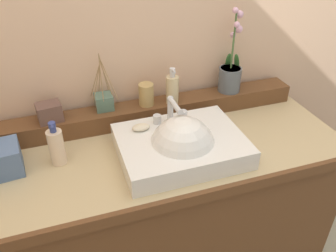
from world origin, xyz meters
TOP-DOWN VIEW (x-y plane):
  - vanity_cabinet at (0.00, -0.00)m, footprint 1.48×0.59m
  - back_ledge at (0.00, 0.22)m, footprint 1.40×0.11m
  - sink_basin at (0.06, -0.07)m, footprint 0.47×0.36m
  - soap_bar at (-0.07, 0.03)m, footprint 0.07×0.04m
  - potted_plant at (0.41, 0.23)m, footprint 0.11×0.11m
  - soap_dispenser at (0.12, 0.20)m, footprint 0.05×0.06m
  - tumbler_cup at (0.01, 0.22)m, footprint 0.06×0.06m
  - reed_diffuser at (-0.17, 0.24)m, footprint 0.10×0.10m
  - trinket_box at (-0.39, 0.21)m, footprint 0.10×0.09m
  - lotion_bottle at (-0.39, 0.03)m, footprint 0.06×0.06m
  - tissue_box at (-0.58, 0.04)m, footprint 0.14×0.14m

SIDE VIEW (x-z plane):
  - vanity_cabinet at x=0.00m, z-range 0.00..0.89m
  - back_ledge at x=0.00m, z-range 0.88..0.96m
  - sink_basin at x=0.06m, z-range 0.79..1.06m
  - tissue_box at x=-0.58m, z-range 0.88..0.99m
  - lotion_bottle at x=-0.39m, z-range 0.87..1.05m
  - soap_bar at x=-0.07m, z-range 0.96..0.98m
  - reed_diffuser at x=-0.17m, z-range 0.88..1.12m
  - trinket_box at x=-0.39m, z-range 0.96..1.04m
  - tumbler_cup at x=0.01m, z-range 0.96..1.06m
  - soap_dispenser at x=0.12m, z-range 0.95..1.11m
  - potted_plant at x=0.41m, z-range 0.86..1.24m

